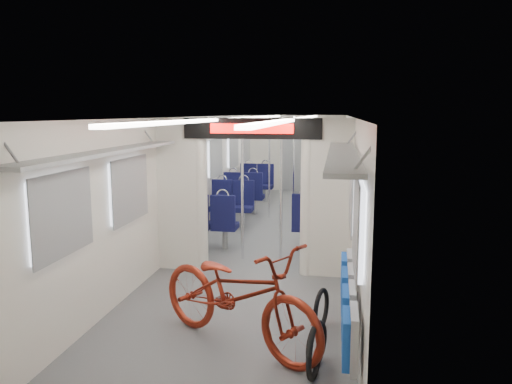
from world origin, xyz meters
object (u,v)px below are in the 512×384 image
Objects in this scene: seat_bay_near_left at (222,209)px; stanchion_near_right at (281,190)px; bicycle at (238,294)px; bike_hoop_c at (321,311)px; seat_bay_far_right at (325,185)px; seat_bay_near_right at (321,209)px; bike_hoop_b at (317,347)px; bike_hoop_a at (314,354)px; seat_bay_far_left at (251,185)px; stanchion_near_left at (242,190)px; stanchion_far_left at (269,168)px; flip_bench at (348,301)px; stanchion_far_right at (294,169)px.

seat_bay_near_left is 1.95m from stanchion_near_right.
bicycle is 1.05m from bike_hoop_c.
seat_bay_far_right is at bearing 83.21° from stanchion_near_right.
seat_bay_near_right is (0.68, 4.66, -0.01)m from bicycle.
bike_hoop_a is at bearing -92.49° from bike_hoop_b.
bicycle is 3.15m from stanchion_near_right.
seat_bay_far_left is at bearing 40.88° from bicycle.
bicycle is 1.03× the size of seat_bay_far_right.
bicycle is 4.53× the size of bike_hoop_c.
stanchion_near_right is at bearing 3.84° from stanchion_near_left.
stanchion_far_left is at bearing 126.19° from seat_bay_near_right.
bike_hoop_b is at bearing -91.11° from bike_hoop_c.
bike_hoop_c is at bearing 114.48° from flip_bench.
seat_bay_near_left reaches higher than bike_hoop_c.
seat_bay_far_left is at bearing -164.96° from seat_bay_far_right.
seat_bay_far_right is (-0.00, 3.43, -0.01)m from seat_bay_near_right.
flip_bench is 0.90× the size of stanchion_near_left.
seat_bay_far_left is 4.62m from stanchion_near_left.
flip_bench is 0.90× the size of stanchion_far_right.
stanchion_near_left is (-0.53, 3.06, 0.59)m from bicycle.
stanchion_far_left is (0.65, -1.26, 0.60)m from seat_bay_far_left.
bicycle is 0.93× the size of stanchion_far_right.
stanchion_far_left is (-1.36, 6.62, 0.95)m from bike_hoop_b.
bike_hoop_a is at bearing -91.40° from bike_hoop_c.
bike_hoop_a is 0.25× the size of seat_bay_near_left.
seat_bay_near_right is at bearing 23.65° from bicycle.
seat_bay_near_right is 1.02× the size of seat_bay_far_left.
stanchion_near_left and stanchion_far_right have the same top height.
seat_bay_near_right is at bearing -65.41° from stanchion_far_right.
seat_bay_far_left is 1.02× the size of seat_bay_far_right.
bike_hoop_b is 0.21× the size of seat_bay_far_left.
seat_bay_near_right is at bearing 91.53° from bike_hoop_b.
stanchion_far_left is at bearing 71.13° from seat_bay_near_left.
seat_bay_near_left is (-2.02, 3.90, 0.33)m from bike_hoop_c.
bike_hoop_a is 5.19m from seat_bay_near_right.
seat_bay_far_left is at bearing 117.15° from stanchion_far_left.
bike_hoop_b is (0.82, -0.29, -0.36)m from bicycle.
stanchion_near_right is at bearing 102.09° from bike_hoop_b.
stanchion_near_left is at bearing -103.56° from seat_bay_far_right.
flip_bench is at bearing 38.99° from bike_hoop_b.
seat_bay_far_right is 2.23m from stanchion_far_left.
seat_bay_far_left reaches higher than seat_bay_near_left.
bike_hoop_b is 6.83m from stanchion_far_left.
bicycle is at bearing 147.28° from bike_hoop_a.
seat_bay_near_right is (-0.12, 5.17, 0.32)m from bike_hoop_a.
flip_bench is 1.02× the size of seat_bay_near_left.
bike_hoop_c is 2.83m from stanchion_near_right.
bicycle is 1.05× the size of seat_bay_near_left.
seat_bay_far_left is 0.92× the size of stanchion_far_left.
bike_hoop_c is 7.57m from seat_bay_far_right.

